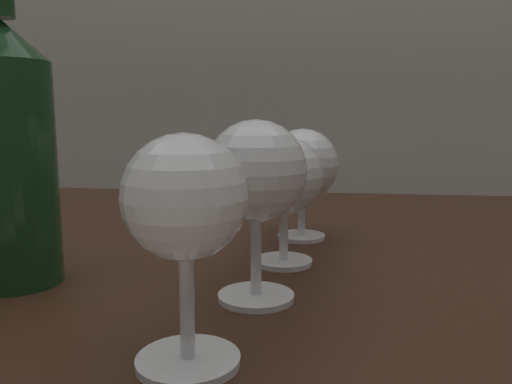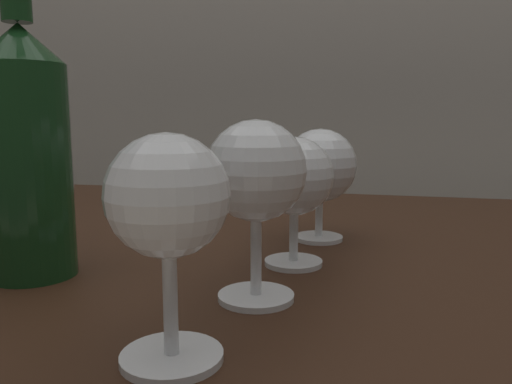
{
  "view_description": "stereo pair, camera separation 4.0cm",
  "coord_description": "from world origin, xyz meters",
  "px_view_note": "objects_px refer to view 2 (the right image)",
  "views": [
    {
      "loc": [
        0.11,
        -0.57,
        0.89
      ],
      "look_at": [
        0.06,
        -0.18,
        0.83
      ],
      "focal_mm": 35.25,
      "sensor_mm": 36.0,
      "label": 1
    },
    {
      "loc": [
        0.15,
        -0.56,
        0.89
      ],
      "look_at": [
        0.06,
        -0.18,
        0.83
      ],
      "focal_mm": 35.25,
      "sensor_mm": 36.0,
      "label": 2
    }
  ],
  "objects_px": {
    "wine_glass_empty": "(320,167)",
    "wine_bottle": "(26,147)",
    "wine_glass_pinot": "(294,180)",
    "wine_glass_white": "(256,173)",
    "wine_glass_merlot": "(168,204)"
  },
  "relations": [
    {
      "from": "wine_glass_merlot",
      "to": "wine_bottle",
      "type": "bearing_deg",
      "value": 146.18
    },
    {
      "from": "wine_glass_merlot",
      "to": "wine_glass_empty",
      "type": "distance_m",
      "value": 0.33
    },
    {
      "from": "wine_glass_merlot",
      "to": "wine_bottle",
      "type": "distance_m",
      "value": 0.23
    },
    {
      "from": "wine_glass_merlot",
      "to": "wine_bottle",
      "type": "relative_size",
      "value": 0.45
    },
    {
      "from": "wine_glass_pinot",
      "to": "wine_bottle",
      "type": "height_order",
      "value": "wine_bottle"
    },
    {
      "from": "wine_glass_pinot",
      "to": "wine_glass_empty",
      "type": "distance_m",
      "value": 0.11
    },
    {
      "from": "wine_glass_pinot",
      "to": "wine_glass_empty",
      "type": "bearing_deg",
      "value": 82.35
    },
    {
      "from": "wine_glass_white",
      "to": "wine_bottle",
      "type": "xyz_separation_m",
      "value": [
        -0.22,
        0.02,
        0.02
      ]
    },
    {
      "from": "wine_glass_empty",
      "to": "wine_bottle",
      "type": "distance_m",
      "value": 0.32
    },
    {
      "from": "wine_glass_merlot",
      "to": "wine_glass_white",
      "type": "xyz_separation_m",
      "value": [
        0.03,
        0.11,
        0.01
      ]
    },
    {
      "from": "wine_glass_pinot",
      "to": "wine_bottle",
      "type": "xyz_separation_m",
      "value": [
        -0.23,
        -0.09,
        0.03
      ]
    },
    {
      "from": "wine_bottle",
      "to": "wine_glass_empty",
      "type": "bearing_deg",
      "value": 38.15
    },
    {
      "from": "wine_glass_merlot",
      "to": "wine_glass_white",
      "type": "relative_size",
      "value": 0.96
    },
    {
      "from": "wine_glass_merlot",
      "to": "wine_glass_white",
      "type": "bearing_deg",
      "value": 76.13
    },
    {
      "from": "wine_bottle",
      "to": "wine_glass_white",
      "type": "bearing_deg",
      "value": -3.99
    }
  ]
}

